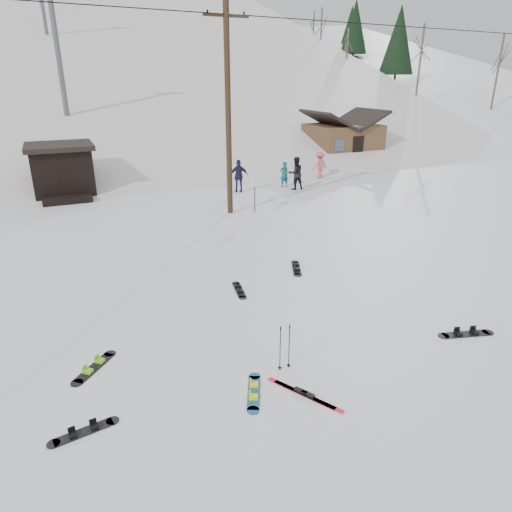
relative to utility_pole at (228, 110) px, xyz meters
name	(u,v)px	position (x,y,z in m)	size (l,w,h in m)	color
ground	(387,401)	(-2.00, -14.00, -4.68)	(200.00, 200.00, 0.00)	white
ski_slope	(107,223)	(-2.00, 41.00, -16.68)	(60.00, 75.00, 45.00)	silver
ridge_right	(367,195)	(36.00, 36.00, -15.68)	(34.00, 85.00, 36.00)	white
treeline_right	(400,127)	(34.00, 28.00, -4.68)	(20.00, 60.00, 10.00)	black
treeline_crest	(77,112)	(-2.00, 72.00, -4.68)	(50.00, 6.00, 10.00)	black
utility_pole	(228,110)	(0.00, 0.00, 0.00)	(2.00, 0.26, 9.00)	#3A2819
trail_sign	(255,186)	(1.10, -0.42, -3.41)	(0.50, 0.09, 1.85)	#595B60
lift_hut	(62,170)	(-7.00, 6.94, -3.32)	(3.40, 4.10, 2.75)	black
lift_tower_near	(57,47)	(-6.00, 16.00, 3.18)	(2.20, 0.36, 8.00)	#595B60
cabin	(342,141)	(13.00, 10.00, -3.20)	(5.39, 4.40, 3.77)	brown
hero_snowboard	(254,392)	(-4.35, -12.69, -4.66)	(0.72, 1.23, 0.09)	#166495
hero_skis	(304,394)	(-3.43, -13.18, -4.65)	(0.95, 1.61, 0.09)	red
ski_poles	(285,347)	(-3.39, -12.19, -4.12)	(0.30, 0.08, 1.09)	black
board_scatter_a	(84,431)	(-7.64, -12.46, -4.66)	(1.28, 0.41, 0.09)	black
board_scatter_b	(239,290)	(-2.82, -8.10, -4.66)	(0.42, 1.27, 0.09)	black
board_scatter_c	(94,367)	(-7.26, -10.46, -4.66)	(1.06, 1.12, 0.10)	black
board_scatter_d	(466,334)	(1.47, -12.79, -4.65)	(1.44, 0.61, 0.10)	black
board_scatter_f	(296,268)	(-0.41, -7.31, -4.66)	(0.73, 1.31, 0.10)	black
skier_teal	(284,174)	(4.81, 3.76, -3.94)	(0.54, 0.36, 1.49)	#0A616D
skier_dark	(296,173)	(5.14, 2.97, -3.75)	(0.90, 0.70, 1.85)	black
skier_pink	(320,165)	(8.02, 5.07, -3.85)	(1.07, 0.61, 1.65)	#E45057
skier_navy	(239,176)	(1.93, 3.63, -3.77)	(1.06, 0.44, 1.81)	#1D1C47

